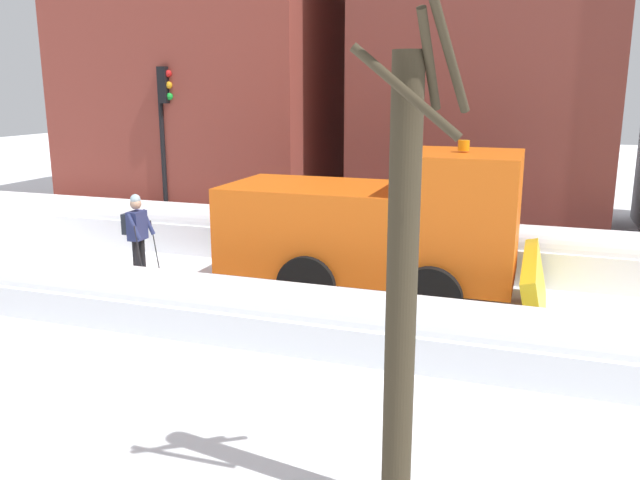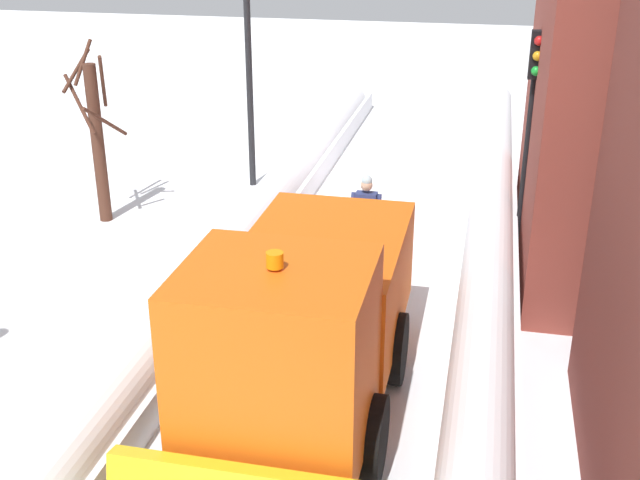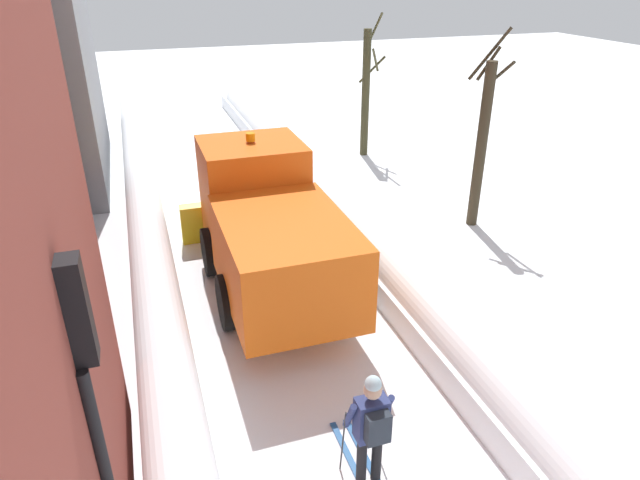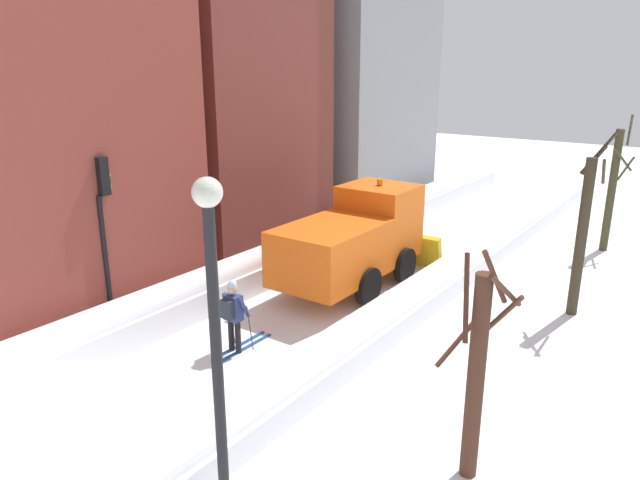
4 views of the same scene
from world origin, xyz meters
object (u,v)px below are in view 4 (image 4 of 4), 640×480
Objects in this scene: skier at (233,313)px; bare_tree_far at (612,189)px; plow_truck at (356,239)px; street_lamp at (214,318)px; traffic_light_pole at (105,214)px; bare_tree_near at (477,370)px; bare_tree_mid at (582,234)px.

skier is 0.37× the size of bare_tree_far.
skier is 14.82m from bare_tree_far.
street_lamp is at bearing -68.90° from plow_truck.
street_lamp reaches higher than bare_tree_far.
street_lamp reaches higher than plow_truck.
bare_tree_near is at bearing 1.31° from traffic_light_pole.
street_lamp is 1.06× the size of bare_tree_far.
bare_tree_near is at bearing -8.07° from skier.
street_lamp reaches higher than skier.
skier is 3.87m from traffic_light_pole.
street_lamp is at bearing -129.83° from bare_tree_near.
bare_tree_far reaches higher than bare_tree_near.
plow_truck is 1.21× the size of bare_tree_far.
traffic_light_pole is 0.86× the size of street_lamp.
street_lamp is (6.61, -2.88, 0.14)m from traffic_light_pole.
traffic_light_pole is 17.10m from bare_tree_far.
plow_truck is 5.42m from skier.
street_lamp reaches higher than traffic_light_pole.
bare_tree_far is (5.62, 8.26, 0.82)m from plow_truck.
bare_tree_far is at bearing 93.60° from bare_tree_mid.
bare_tree_mid reaches higher than bare_tree_near.
street_lamp is at bearing -47.89° from skier.
traffic_light_pole is at bearing -178.69° from bare_tree_near.
bare_tree_mid is at bearing 41.81° from traffic_light_pole.
bare_tree_mid reaches higher than plow_truck.
traffic_light_pole reaches higher than bare_tree_near.
skier is 0.35× the size of street_lamp.
skier is (0.03, -5.40, -0.48)m from plow_truck.
bare_tree_mid is at bearing 77.54° from street_lamp.
bare_tree_mid is 1.02× the size of bare_tree_far.
plow_truck is 10.03m from bare_tree_far.
bare_tree_near is (6.19, -6.28, 0.46)m from plow_truck.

